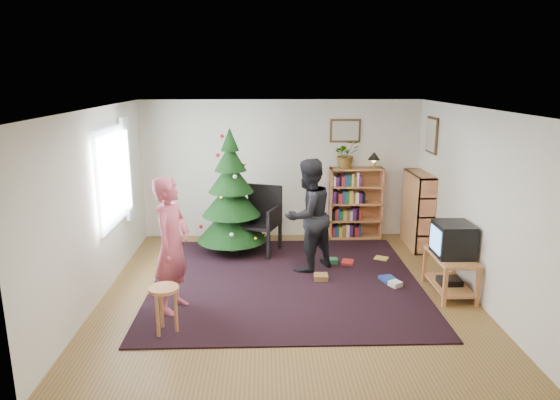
{
  "coord_description": "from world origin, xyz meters",
  "views": [
    {
      "loc": [
        -0.3,
        -6.41,
        2.89
      ],
      "look_at": [
        -0.07,
        0.8,
        1.1
      ],
      "focal_mm": 32.0,
      "sensor_mm": 36.0,
      "label": 1
    }
  ],
  "objects_px": {
    "tv_stand": "(450,271)",
    "crt_tv": "(453,239)",
    "picture_back": "(345,131)",
    "armchair": "(259,216)",
    "table_lamp": "(374,157)",
    "person_standing": "(172,245)",
    "bookshelf_back": "(356,202)",
    "christmas_tree": "(231,202)",
    "bookshelf_right": "(418,209)",
    "stool": "(164,298)",
    "person_by_chair": "(308,216)",
    "picture_right": "(432,135)",
    "potted_plant": "(346,154)"
  },
  "relations": [
    {
      "from": "person_by_chair",
      "to": "crt_tv",
      "type": "bearing_deg",
      "value": 115.31
    },
    {
      "from": "picture_back",
      "to": "christmas_tree",
      "type": "distance_m",
      "value": 2.43
    },
    {
      "from": "stool",
      "to": "picture_back",
      "type": "bearing_deg",
      "value": 54.22
    },
    {
      "from": "armchair",
      "to": "tv_stand",
      "type": "bearing_deg",
      "value": -13.26
    },
    {
      "from": "armchair",
      "to": "person_standing",
      "type": "height_order",
      "value": "person_standing"
    },
    {
      "from": "picture_back",
      "to": "picture_right",
      "type": "distance_m",
      "value": 1.51
    },
    {
      "from": "christmas_tree",
      "to": "bookshelf_right",
      "type": "bearing_deg",
      "value": 3.75
    },
    {
      "from": "christmas_tree",
      "to": "bookshelf_right",
      "type": "distance_m",
      "value": 3.21
    },
    {
      "from": "picture_right",
      "to": "table_lamp",
      "type": "relative_size",
      "value": 2.06
    },
    {
      "from": "person_standing",
      "to": "potted_plant",
      "type": "distance_m",
      "value": 3.94
    },
    {
      "from": "crt_tv",
      "to": "table_lamp",
      "type": "distance_m",
      "value": 2.65
    },
    {
      "from": "armchair",
      "to": "person_by_chair",
      "type": "xyz_separation_m",
      "value": [
        0.75,
        -0.9,
        0.25
      ]
    },
    {
      "from": "picture_back",
      "to": "armchair",
      "type": "height_order",
      "value": "picture_back"
    },
    {
      "from": "crt_tv",
      "to": "person_standing",
      "type": "height_order",
      "value": "person_standing"
    },
    {
      "from": "picture_back",
      "to": "bookshelf_right",
      "type": "xyz_separation_m",
      "value": [
        1.19,
        -0.66,
        -1.29
      ]
    },
    {
      "from": "picture_right",
      "to": "armchair",
      "type": "height_order",
      "value": "picture_right"
    },
    {
      "from": "picture_back",
      "to": "potted_plant",
      "type": "xyz_separation_m",
      "value": [
        0.01,
        -0.14,
        -0.4
      ]
    },
    {
      "from": "crt_tv",
      "to": "potted_plant",
      "type": "distance_m",
      "value": 2.81
    },
    {
      "from": "table_lamp",
      "to": "crt_tv",
      "type": "bearing_deg",
      "value": -77.31
    },
    {
      "from": "bookshelf_right",
      "to": "person_by_chair",
      "type": "distance_m",
      "value": 2.25
    },
    {
      "from": "picture_back",
      "to": "bookshelf_back",
      "type": "distance_m",
      "value": 1.31
    },
    {
      "from": "person_standing",
      "to": "potted_plant",
      "type": "height_order",
      "value": "potted_plant"
    },
    {
      "from": "bookshelf_back",
      "to": "picture_right",
      "type": "bearing_deg",
      "value": -27.82
    },
    {
      "from": "person_standing",
      "to": "christmas_tree",
      "type": "bearing_deg",
      "value": 0.12
    },
    {
      "from": "picture_back",
      "to": "christmas_tree",
      "type": "height_order",
      "value": "picture_back"
    },
    {
      "from": "armchair",
      "to": "table_lamp",
      "type": "xyz_separation_m",
      "value": [
        2.06,
        0.67,
        0.89
      ]
    },
    {
      "from": "armchair",
      "to": "person_standing",
      "type": "bearing_deg",
      "value": -94.03
    },
    {
      "from": "armchair",
      "to": "table_lamp",
      "type": "height_order",
      "value": "table_lamp"
    },
    {
      "from": "picture_back",
      "to": "person_by_chair",
      "type": "bearing_deg",
      "value": -115.18
    },
    {
      "from": "armchair",
      "to": "potted_plant",
      "type": "bearing_deg",
      "value": 44.77
    },
    {
      "from": "armchair",
      "to": "stool",
      "type": "height_order",
      "value": "armchair"
    },
    {
      "from": "christmas_tree",
      "to": "person_by_chair",
      "type": "height_order",
      "value": "christmas_tree"
    },
    {
      "from": "picture_right",
      "to": "christmas_tree",
      "type": "bearing_deg",
      "value": -177.48
    },
    {
      "from": "table_lamp",
      "to": "armchair",
      "type": "bearing_deg",
      "value": -161.96
    },
    {
      "from": "picture_right",
      "to": "stool",
      "type": "relative_size",
      "value": 1.04
    },
    {
      "from": "tv_stand",
      "to": "crt_tv",
      "type": "height_order",
      "value": "crt_tv"
    },
    {
      "from": "tv_stand",
      "to": "crt_tv",
      "type": "bearing_deg",
      "value": -180.0
    },
    {
      "from": "picture_right",
      "to": "bookshelf_right",
      "type": "distance_m",
      "value": 1.29
    },
    {
      "from": "bookshelf_right",
      "to": "crt_tv",
      "type": "height_order",
      "value": "bookshelf_right"
    },
    {
      "from": "stool",
      "to": "person_by_chair",
      "type": "height_order",
      "value": "person_by_chair"
    },
    {
      "from": "bookshelf_back",
      "to": "person_standing",
      "type": "xyz_separation_m",
      "value": [
        -2.81,
        -2.87,
        0.2
      ]
    },
    {
      "from": "bookshelf_back",
      "to": "potted_plant",
      "type": "distance_m",
      "value": 0.91
    },
    {
      "from": "person_by_chair",
      "to": "table_lamp",
      "type": "relative_size",
      "value": 5.93
    },
    {
      "from": "picture_right",
      "to": "potted_plant",
      "type": "xyz_separation_m",
      "value": [
        -1.32,
        0.59,
        -0.4
      ]
    },
    {
      "from": "person_standing",
      "to": "person_by_chair",
      "type": "xyz_separation_m",
      "value": [
        1.8,
        1.3,
        -0.0
      ]
    },
    {
      "from": "potted_plant",
      "to": "tv_stand",
      "type": "bearing_deg",
      "value": -66.85
    },
    {
      "from": "picture_right",
      "to": "person_by_chair",
      "type": "distance_m",
      "value": 2.58
    },
    {
      "from": "tv_stand",
      "to": "crt_tv",
      "type": "relative_size",
      "value": 1.71
    },
    {
      "from": "tv_stand",
      "to": "potted_plant",
      "type": "distance_m",
      "value": 2.97
    },
    {
      "from": "armchair",
      "to": "potted_plant",
      "type": "xyz_separation_m",
      "value": [
        1.56,
        0.67,
        0.94
      ]
    }
  ]
}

